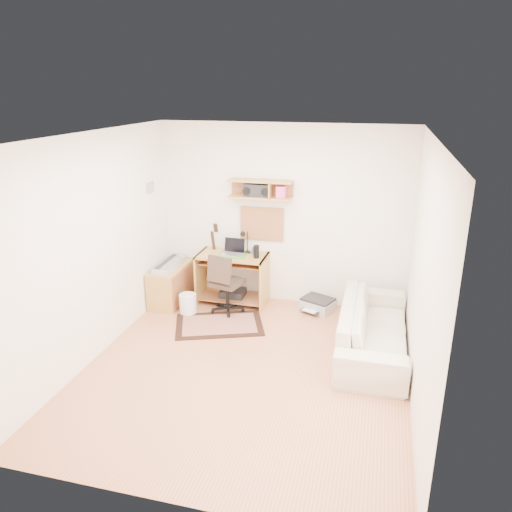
% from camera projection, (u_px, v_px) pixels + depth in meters
% --- Properties ---
extents(floor, '(3.60, 4.00, 0.01)m').
position_uv_depth(floor, '(246.00, 369.00, 5.63)').
color(floor, tan).
rests_on(floor, ground).
extents(ceiling, '(3.60, 4.00, 0.01)m').
position_uv_depth(ceiling, '(244.00, 136.00, 4.78)').
color(ceiling, white).
rests_on(ceiling, ground).
extents(back_wall, '(3.60, 0.01, 2.60)m').
position_uv_depth(back_wall, '(283.00, 216.00, 7.04)').
color(back_wall, white).
rests_on(back_wall, ground).
extents(left_wall, '(0.01, 4.00, 2.60)m').
position_uv_depth(left_wall, '(93.00, 249.00, 5.63)').
color(left_wall, white).
rests_on(left_wall, ground).
extents(right_wall, '(0.01, 4.00, 2.60)m').
position_uv_depth(right_wall, '(424.00, 277.00, 4.78)').
color(right_wall, white).
rests_on(right_wall, ground).
extents(wall_shelf, '(0.90, 0.25, 0.26)m').
position_uv_depth(wall_shelf, '(260.00, 189.00, 6.86)').
color(wall_shelf, '#C19044').
rests_on(wall_shelf, back_wall).
extents(cork_board, '(0.64, 0.03, 0.49)m').
position_uv_depth(cork_board, '(262.00, 224.00, 7.13)').
color(cork_board, '#A37051').
rests_on(cork_board, back_wall).
extents(wall_photo, '(0.02, 0.20, 0.15)m').
position_uv_depth(wall_photo, '(150.00, 188.00, 6.86)').
color(wall_photo, '#4C8CBF').
rests_on(wall_photo, left_wall).
extents(desk, '(1.00, 0.55, 0.75)m').
position_uv_depth(desk, '(233.00, 279.00, 7.25)').
color(desk, '#C19044').
rests_on(desk, floor).
extents(laptop, '(0.32, 0.32, 0.23)m').
position_uv_depth(laptop, '(232.00, 248.00, 7.07)').
color(laptop, silver).
rests_on(laptop, desk).
extents(speaker, '(0.08, 0.08, 0.18)m').
position_uv_depth(speaker, '(256.00, 252.00, 6.96)').
color(speaker, black).
rests_on(speaker, desk).
extents(desk_lamp, '(0.11, 0.11, 0.33)m').
position_uv_depth(desk_lamp, '(247.00, 242.00, 7.15)').
color(desk_lamp, black).
rests_on(desk_lamp, desk).
extents(pencil_cup, '(0.07, 0.07, 0.10)m').
position_uv_depth(pencil_cup, '(254.00, 251.00, 7.13)').
color(pencil_cup, '#3943AB').
rests_on(pencil_cup, desk).
extents(boombox, '(0.36, 0.16, 0.18)m').
position_uv_depth(boombox, '(257.00, 190.00, 6.87)').
color(boombox, black).
rests_on(boombox, wall_shelf).
extents(rug, '(1.36, 1.13, 0.02)m').
position_uv_depth(rug, '(219.00, 324.00, 6.66)').
color(rug, tan).
rests_on(rug, floor).
extents(task_chair, '(0.55, 0.55, 0.89)m').
position_uv_depth(task_chair, '(227.00, 282.00, 6.92)').
color(task_chair, '#362820').
rests_on(task_chair, floor).
extents(cabinet, '(0.40, 0.90, 0.55)m').
position_uv_depth(cabinet, '(172.00, 283.00, 7.33)').
color(cabinet, '#C19044').
rests_on(cabinet, floor).
extents(music_keyboard, '(0.24, 0.77, 0.07)m').
position_uv_depth(music_keyboard, '(170.00, 264.00, 7.23)').
color(music_keyboard, '#B2B5BA').
rests_on(music_keyboard, cabinet).
extents(guitar, '(0.33, 0.25, 1.14)m').
position_uv_depth(guitar, '(214.00, 261.00, 7.38)').
color(guitar, olive).
rests_on(guitar, floor).
extents(waste_basket, '(0.29, 0.29, 0.29)m').
position_uv_depth(waste_basket, '(188.00, 304.00, 6.96)').
color(waste_basket, white).
rests_on(waste_basket, floor).
extents(printer, '(0.54, 0.49, 0.17)m').
position_uv_depth(printer, '(318.00, 304.00, 7.09)').
color(printer, '#A5A8AA').
rests_on(printer, floor).
extents(sofa, '(0.59, 2.01, 0.79)m').
position_uv_depth(sofa, '(374.00, 320.00, 5.92)').
color(sofa, beige).
rests_on(sofa, floor).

